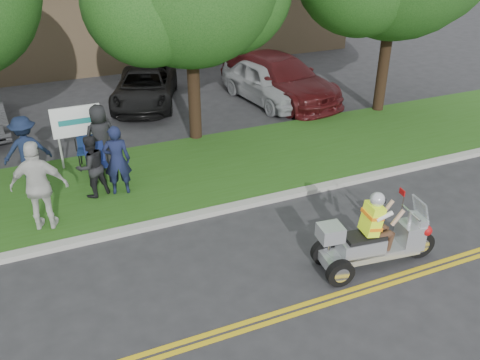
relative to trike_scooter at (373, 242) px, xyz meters
name	(u,v)px	position (x,y,z in m)	size (l,w,h in m)	color
ground	(297,289)	(-1.62, -0.04, -0.58)	(120.00, 120.00, 0.00)	#28282B
centerline_near	(314,308)	(-1.62, -0.62, -0.57)	(60.00, 0.10, 0.01)	gold
centerline_far	(309,303)	(-1.62, -0.46, -0.57)	(60.00, 0.10, 0.01)	gold
curb	(234,207)	(-1.62, 3.01, -0.52)	(60.00, 0.25, 0.12)	#A8A89E
grass_verge	(203,169)	(-1.62, 5.16, -0.52)	(60.00, 4.00, 0.10)	#275216
commercial_building	(145,6)	(0.38, 18.94, 1.43)	(18.00, 8.20, 4.00)	#9E7F5B
business_sign	(77,125)	(-4.52, 6.56, 0.68)	(1.25, 0.06, 1.75)	silver
trike_scooter	(373,242)	(0.00, 0.00, 0.00)	(2.53, 0.90, 1.66)	black
lawn_chair_a	(96,159)	(-4.26, 5.65, 0.05)	(0.52, 0.54, 0.92)	black
lawn_chair_b	(88,143)	(-4.31, 6.49, 0.16)	(0.69, 0.71, 1.12)	black
spectator_adult_left	(117,160)	(-3.89, 4.66, 0.39)	(0.63, 0.41, 1.73)	#141A39
spectator_adult_mid	(91,166)	(-4.48, 4.78, 0.29)	(0.74, 0.58, 1.53)	black
spectator_adult_right	(39,186)	(-5.66, 3.78, 0.53)	(1.17, 0.49, 2.00)	silver
spectator_chair_a	(26,150)	(-5.82, 6.13, 0.39)	(1.12, 0.64, 1.73)	#141E38
spectator_chair_b	(101,137)	(-4.01, 6.20, 0.39)	(0.84, 0.55, 1.72)	black
parked_car_mid	(145,87)	(-1.72, 10.89, 0.03)	(2.02, 4.38, 1.22)	black
parked_car_right	(279,78)	(2.88, 9.52, 0.20)	(2.18, 5.36, 1.56)	#441012
parked_car_far_right	(267,81)	(2.38, 9.50, 0.15)	(1.72, 4.27, 1.45)	#9FA1A5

